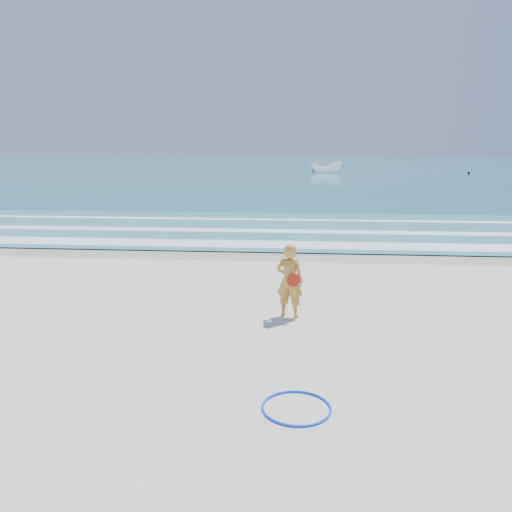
{
  "coord_description": "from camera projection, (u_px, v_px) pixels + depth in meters",
  "views": [
    {
      "loc": [
        0.86,
        -7.06,
        3.43
      ],
      "look_at": [
        -0.1,
        4.0,
        1.0
      ],
      "focal_mm": 35.0,
      "sensor_mm": 36.0,
      "label": 1
    }
  ],
  "objects": [
    {
      "name": "ground",
      "position": [
        240.0,
        375.0,
        7.67
      ],
      "size": [
        400.0,
        400.0,
        0.0
      ],
      "primitive_type": "plane",
      "color": "silver",
      "rests_on": "ground"
    },
    {
      "name": "wet_sand",
      "position": [
        272.0,
        253.0,
        16.43
      ],
      "size": [
        400.0,
        2.4,
        0.0
      ],
      "primitive_type": "cube",
      "color": "#B2A893",
      "rests_on": "ground"
    },
    {
      "name": "ocean",
      "position": [
        296.0,
        163.0,
        109.87
      ],
      "size": [
        400.0,
        190.0,
        0.04
      ],
      "primitive_type": "cube",
      "color": "#19727F",
      "rests_on": "ground"
    },
    {
      "name": "shallow",
      "position": [
        279.0,
        228.0,
        21.29
      ],
      "size": [
        400.0,
        10.0,
        0.01
      ],
      "primitive_type": "cube",
      "color": "#59B7AD",
      "rests_on": "ocean"
    },
    {
      "name": "foam_near",
      "position": [
        274.0,
        244.0,
        17.69
      ],
      "size": [
        400.0,
        1.4,
        0.01
      ],
      "primitive_type": "cube",
      "color": "white",
      "rests_on": "shallow"
    },
    {
      "name": "foam_mid",
      "position": [
        278.0,
        231.0,
        20.51
      ],
      "size": [
        400.0,
        0.9,
        0.01
      ],
      "primitive_type": "cube",
      "color": "white",
      "rests_on": "shallow"
    },
    {
      "name": "foam_far",
      "position": [
        281.0,
        220.0,
        23.72
      ],
      "size": [
        400.0,
        0.6,
        0.01
      ],
      "primitive_type": "cube",
      "color": "white",
      "rests_on": "shallow"
    },
    {
      "name": "hoop",
      "position": [
        296.0,
        408.0,
        6.67
      ],
      "size": [
        1.17,
        1.17,
        0.03
      ],
      "primitive_type": "torus",
      "rotation": [
        0.0,
        0.0,
        -0.29
      ],
      "color": "#0E43FD",
      "rests_on": "ground"
    },
    {
      "name": "boat",
      "position": [
        327.0,
        166.0,
        67.49
      ],
      "size": [
        4.81,
        2.46,
        1.77
      ],
      "primitive_type": "imported",
      "rotation": [
        0.0,
        0.0,
        1.41
      ],
      "color": "white",
      "rests_on": "ocean"
    },
    {
      "name": "buoy",
      "position": [
        469.0,
        173.0,
        63.89
      ],
      "size": [
        0.35,
        0.35,
        0.35
      ],
      "primitive_type": "sphere",
      "color": "black",
      "rests_on": "ocean"
    },
    {
      "name": "woman",
      "position": [
        290.0,
        281.0,
        10.15
      ],
      "size": [
        0.63,
        0.5,
        1.53
      ],
      "color": "#C6892E",
      "rests_on": "ground"
    }
  ]
}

